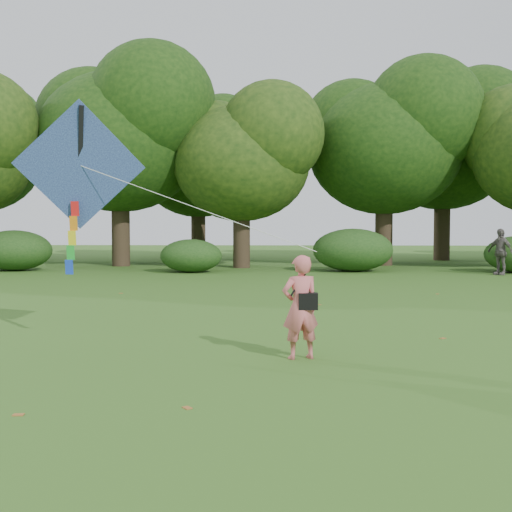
{
  "coord_description": "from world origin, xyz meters",
  "views": [
    {
      "loc": [
        -0.21,
        -10.21,
        2.14
      ],
      "look_at": [
        -0.66,
        2.0,
        1.5
      ],
      "focal_mm": 45.0,
      "sensor_mm": 36.0,
      "label": 1
    }
  ],
  "objects": [
    {
      "name": "crossbody_bag",
      "position": [
        0.23,
        -0.24,
        0.92
      ],
      "size": [
        0.43,
        0.2,
        0.68
      ],
      "color": "black",
      "rests_on": "ground"
    },
    {
      "name": "bystander_right",
      "position": [
        8.79,
        16.23,
        0.95
      ],
      "size": [
        1.03,
        1.17,
        1.89
      ],
      "primitive_type": "imported",
      "rotation": [
        0.0,
        0.0,
        -0.94
      ],
      "color": "#665D5A",
      "rests_on": "ground"
    },
    {
      "name": "tree_line",
      "position": [
        1.67,
        22.88,
        5.6
      ],
      "size": [
        54.7,
        15.3,
        9.48
      ],
      "color": "#3A2D1E",
      "rests_on": "ground"
    },
    {
      "name": "ground",
      "position": [
        0.0,
        0.0,
        0.0
      ],
      "size": [
        100.0,
        100.0,
        0.0
      ],
      "primitive_type": "plane",
      "color": "#265114",
      "rests_on": "ground"
    },
    {
      "name": "flying_kite",
      "position": [
        -3.74,
        1.04,
        3.1
      ],
      "size": [
        5.23,
        1.65,
        3.06
      ],
      "color": "#2853AF",
      "rests_on": "ground"
    },
    {
      "name": "man_kite_flyer",
      "position": [
        0.12,
        -0.21,
        0.82
      ],
      "size": [
        0.69,
        0.55,
        1.63
      ],
      "primitive_type": "imported",
      "rotation": [
        0.0,
        0.0,
        3.45
      ],
      "color": "#CF6164",
      "rests_on": "ground"
    },
    {
      "name": "fallen_leaves",
      "position": [
        0.49,
        4.14,
        0.01
      ],
      "size": [
        10.21,
        12.44,
        0.01
      ],
      "color": "#955B28",
      "rests_on": "ground"
    },
    {
      "name": "shrub_band",
      "position": [
        -0.72,
        17.6,
        0.86
      ],
      "size": [
        39.15,
        3.22,
        1.88
      ],
      "color": "#264919",
      "rests_on": "ground"
    }
  ]
}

